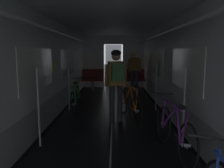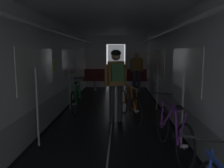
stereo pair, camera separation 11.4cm
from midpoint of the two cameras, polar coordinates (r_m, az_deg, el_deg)
train_car_shell at (r=5.30m, az=0.61°, el=8.39°), size 3.14×12.34×2.57m
bench_seat_far_left at (r=9.89m, az=-4.04°, el=1.65°), size 0.98×0.51×0.95m
bench_seat_far_right at (r=9.87m, az=6.42°, el=1.61°), size 0.98×0.51×0.95m
bicycle_green at (r=6.39m, az=-8.45°, el=-3.64°), size 0.44×1.69×0.95m
bicycle_purple at (r=3.92m, az=15.90°, el=-11.41°), size 0.48×1.69×0.95m
person_cyclist_aisle at (r=5.25m, az=1.67°, el=1.54°), size 0.56×0.45×1.73m
bicycle_orange_in_aisle at (r=5.65m, az=5.10°, el=-5.12°), size 0.60×1.64×0.94m
person_standing_near_bench at (r=9.45m, az=6.65°, el=3.81°), size 0.53×0.23×1.69m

